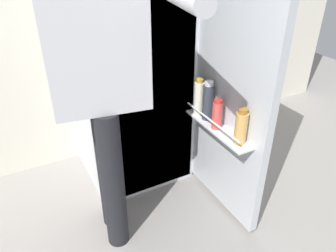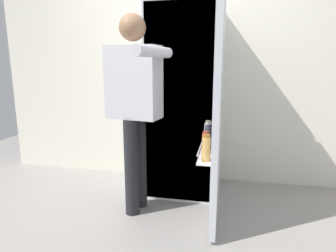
{
  "view_description": "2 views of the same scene",
  "coord_description": "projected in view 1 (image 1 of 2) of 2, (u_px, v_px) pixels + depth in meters",
  "views": [
    {
      "loc": [
        -0.74,
        -1.37,
        1.57
      ],
      "look_at": [
        -0.03,
        -0.06,
        0.68
      ],
      "focal_mm": 36.1,
      "sensor_mm": 36.0,
      "label": 1
    },
    {
      "loc": [
        0.43,
        -2.28,
        1.28
      ],
      "look_at": [
        -0.04,
        -0.03,
        0.79
      ],
      "focal_mm": 31.27,
      "sensor_mm": 36.0,
      "label": 2
    }
  ],
  "objects": [
    {
      "name": "refrigerator",
      "position": [
        132.0,
        50.0,
        2.09
      ],
      "size": [
        0.71,
        1.28,
        1.82
      ],
      "color": "silver",
      "rests_on": "ground_plane"
    },
    {
      "name": "ground_plane",
      "position": [
        168.0,
        213.0,
        2.14
      ],
      "size": [
        6.7,
        6.7,
        0.0
      ],
      "primitive_type": "plane",
      "color": "gray"
    },
    {
      "name": "person",
      "position": [
        101.0,
        71.0,
        1.52
      ],
      "size": [
        0.56,
        0.8,
        1.67
      ],
      "color": "black",
      "rests_on": "ground_plane"
    }
  ]
}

